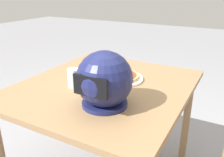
% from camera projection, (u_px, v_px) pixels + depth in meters
% --- Properties ---
extents(dining_table, '(0.92, 1.03, 0.71)m').
position_uv_depth(dining_table, '(105.00, 97.00, 1.41)').
color(dining_table, olive).
rests_on(dining_table, ground).
extents(pizza_plate, '(0.29, 0.29, 0.01)m').
position_uv_depth(pizza_plate, '(119.00, 78.00, 1.45)').
color(pizza_plate, white).
rests_on(pizza_plate, dining_table).
extents(pizza, '(0.24, 0.24, 0.05)m').
position_uv_depth(pizza, '(119.00, 75.00, 1.44)').
color(pizza, tan).
rests_on(pizza, pizza_plate).
extents(motorcycle_helmet, '(0.26, 0.26, 0.26)m').
position_uv_depth(motorcycle_helmet, '(104.00, 80.00, 1.09)').
color(motorcycle_helmet, '#191E4C').
rests_on(motorcycle_helmet, dining_table).
extents(drinking_glass, '(0.07, 0.07, 0.10)m').
position_uv_depth(drinking_glass, '(74.00, 78.00, 1.33)').
color(drinking_glass, silver).
rests_on(drinking_glass, dining_table).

